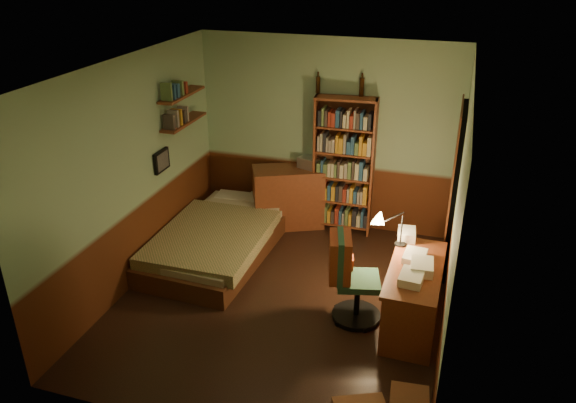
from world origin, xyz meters
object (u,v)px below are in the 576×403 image
(mini_stereo, at_px, (309,162))
(desk, at_px, (413,296))
(office_chair, at_px, (359,273))
(desk_lamp, at_px, (402,223))
(bookshelf, at_px, (343,166))
(bed, at_px, (219,229))
(dresser, at_px, (288,197))

(mini_stereo, xyz_separation_m, desk, (1.64, -1.90, -0.59))
(desk, relative_size, office_chair, 1.13)
(desk_lamp, bearing_deg, bookshelf, 135.56)
(bed, bearing_deg, office_chair, -21.14)
(mini_stereo, height_order, bookshelf, bookshelf)
(bed, xyz_separation_m, office_chair, (1.96, -0.86, 0.23))
(office_chair, bearing_deg, mini_stereo, 104.22)
(dresser, xyz_separation_m, desk, (1.91, -1.78, -0.09))
(bed, distance_m, bookshelf, 1.85)
(bookshelf, height_order, desk, bookshelf)
(dresser, xyz_separation_m, desk_lamp, (1.70, -1.36, 0.52))
(desk_lamp, bearing_deg, desk, -50.95)
(desk_lamp, xyz_separation_m, office_chair, (-0.35, -0.51, -0.38))
(bed, distance_m, office_chair, 2.15)
(mini_stereo, bearing_deg, bed, -108.53)
(dresser, relative_size, bookshelf, 0.51)
(desk, bearing_deg, office_chair, -169.14)
(bed, relative_size, bookshelf, 1.20)
(bed, bearing_deg, desk_lamp, -5.98)
(office_chair, bearing_deg, dresser, 111.51)
(desk, distance_m, office_chair, 0.61)
(bookshelf, xyz_separation_m, desk, (1.16, -1.86, -0.60))
(bookshelf, relative_size, desk_lamp, 3.54)
(dresser, bearing_deg, desk, -67.76)
(bed, relative_size, office_chair, 2.01)
(mini_stereo, distance_m, desk_lamp, 2.06)
(bed, relative_size, desk_lamp, 4.25)
(bed, relative_size, dresser, 2.35)
(bookshelf, height_order, desk_lamp, bookshelf)
(bed, bearing_deg, desk, -14.36)
(mini_stereo, bearing_deg, desk_lamp, -26.72)
(dresser, xyz_separation_m, mini_stereo, (0.27, 0.12, 0.50))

